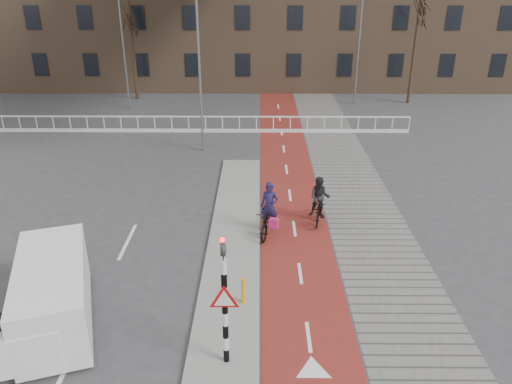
{
  "coord_description": "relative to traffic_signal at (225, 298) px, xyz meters",
  "views": [
    {
      "loc": [
        0.19,
        -11.43,
        8.87
      ],
      "look_at": [
        0.07,
        5.0,
        1.5
      ],
      "focal_mm": 35.0,
      "sensor_mm": 36.0,
      "label": 1
    }
  ],
  "objects": [
    {
      "name": "bollard",
      "position": [
        0.34,
        2.36,
        -1.47
      ],
      "size": [
        0.12,
        0.12,
        0.8
      ],
      "primitive_type": "cylinder",
      "color": "#E19E0C",
      "rests_on": "curb_island"
    },
    {
      "name": "bike_lane",
      "position": [
        2.1,
        12.02,
        -1.98
      ],
      "size": [
        2.5,
        60.0,
        0.01
      ],
      "primitive_type": "cube",
      "color": "maroon",
      "rests_on": "ground"
    },
    {
      "name": "tree_right",
      "position": [
        11.53,
        26.25,
        1.8
      ],
      "size": [
        0.22,
        0.22,
        7.58
      ],
      "primitive_type": "cylinder",
      "color": "black",
      "rests_on": "ground"
    },
    {
      "name": "streetlight_left",
      "position": [
        -8.23,
        24.5,
        2.26
      ],
      "size": [
        0.12,
        0.12,
        8.51
      ],
      "primitive_type": "cylinder",
      "color": "slate",
      "rests_on": "ground"
    },
    {
      "name": "curb_island",
      "position": [
        -0.1,
        6.02,
        -1.93
      ],
      "size": [
        1.8,
        16.0,
        0.12
      ],
      "primitive_type": "cube",
      "color": "gray",
      "rests_on": "ground"
    },
    {
      "name": "streetlight_near",
      "position": [
        -2.22,
        15.76,
        2.41
      ],
      "size": [
        0.12,
        0.12,
        8.79
      ],
      "primitive_type": "cylinder",
      "color": "slate",
      "rests_on": "ground"
    },
    {
      "name": "traffic_signal",
      "position": [
        0.0,
        0.0,
        0.0
      ],
      "size": [
        0.8,
        0.8,
        3.68
      ],
      "color": "black",
      "rests_on": "curb_island"
    },
    {
      "name": "ground",
      "position": [
        0.6,
        2.02,
        -1.99
      ],
      "size": [
        120.0,
        120.0,
        0.0
      ],
      "primitive_type": "plane",
      "color": "#38383A",
      "rests_on": "ground"
    },
    {
      "name": "cyclist_near",
      "position": [
        1.15,
        6.6,
        -1.31
      ],
      "size": [
        1.19,
        2.05,
        2.01
      ],
      "rotation": [
        0.0,
        0.0,
        -0.28
      ],
      "color": "black",
      "rests_on": "bike_lane"
    },
    {
      "name": "van",
      "position": [
        -4.69,
        1.54,
        -1.01
      ],
      "size": [
        3.01,
        4.65,
        1.86
      ],
      "rotation": [
        0.0,
        0.0,
        0.32
      ],
      "color": "white",
      "rests_on": "ground"
    },
    {
      "name": "railing",
      "position": [
        -4.4,
        19.02,
        -1.68
      ],
      "size": [
        28.0,
        0.1,
        0.99
      ],
      "color": "silver",
      "rests_on": "ground"
    },
    {
      "name": "sidewalk",
      "position": [
        4.9,
        12.02,
        -1.98
      ],
      "size": [
        3.0,
        60.0,
        0.01
      ],
      "primitive_type": "cube",
      "color": "slate",
      "rests_on": "ground"
    },
    {
      "name": "tree_mid",
      "position": [
        -8.33,
        27.35,
        1.41
      ],
      "size": [
        0.27,
        0.27,
        6.8
      ],
      "primitive_type": "cylinder",
      "color": "black",
      "rests_on": "ground"
    },
    {
      "name": "cyclist_far",
      "position": [
        3.05,
        7.56,
        -1.22
      ],
      "size": [
        0.88,
        1.76,
        1.84
      ],
      "rotation": [
        0.0,
        0.0,
        -0.2
      ],
      "color": "black",
      "rests_on": "bike_lane"
    },
    {
      "name": "streetlight_right",
      "position": [
        7.57,
        25.84,
        2.31
      ],
      "size": [
        0.12,
        0.12,
        8.61
      ],
      "primitive_type": "cylinder",
      "color": "slate",
      "rests_on": "ground"
    }
  ]
}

